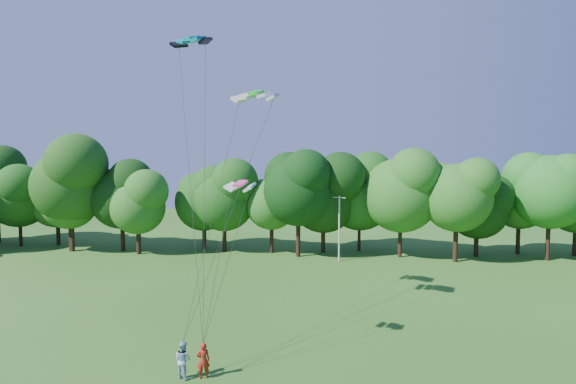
# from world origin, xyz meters

# --- Properties ---
(utility_pole) EXTENTS (1.34, 0.67, 7.17)m
(utility_pole) POSITION_xyz_m (5.31, 32.04, 3.71)
(utility_pole) COLOR silver
(utility_pole) RESTS_ON ground
(kite_flyer_left) EXTENTS (0.80, 0.68, 1.86)m
(kite_flyer_left) POSITION_xyz_m (-1.61, 4.88, 0.93)
(kite_flyer_left) COLOR #A42215
(kite_flyer_left) RESTS_ON ground
(kite_flyer_right) EXTENTS (1.15, 1.05, 1.91)m
(kite_flyer_right) POSITION_xyz_m (-2.65, 4.79, 0.95)
(kite_flyer_right) COLOR #9DBADA
(kite_flyer_right) RESTS_ON ground
(kite_teal) EXTENTS (3.11, 2.18, 0.55)m
(kite_teal) POSITION_xyz_m (-4.91, 13.91, 19.48)
(kite_teal) COLOR #0594A3
(kite_teal) RESTS_ON ground
(kite_green) EXTENTS (3.32, 2.10, 0.52)m
(kite_green) POSITION_xyz_m (-0.35, 13.24, 15.59)
(kite_green) COLOR #20DB23
(kite_green) RESTS_ON ground
(kite_pink) EXTENTS (1.84, 1.26, 0.36)m
(kite_pink) POSITION_xyz_m (-0.14, 7.31, 9.84)
(kite_pink) COLOR #DF3E7C
(kite_pink) RESTS_ON ground
(tree_back_west) EXTENTS (9.80, 9.80, 14.25)m
(tree_back_west) POSITION_xyz_m (-26.68, 33.71, 8.90)
(tree_back_west) COLOR #392716
(tree_back_west) RESTS_ON ground
(tree_back_center) EXTENTS (8.73, 8.73, 12.70)m
(tree_back_center) POSITION_xyz_m (0.68, 33.85, 7.93)
(tree_back_center) COLOR black
(tree_back_center) RESTS_ON ground
(tree_back_east) EXTENTS (8.87, 8.87, 12.90)m
(tree_back_east) POSITION_xyz_m (28.16, 34.98, 8.05)
(tree_back_east) COLOR #322414
(tree_back_east) RESTS_ON ground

